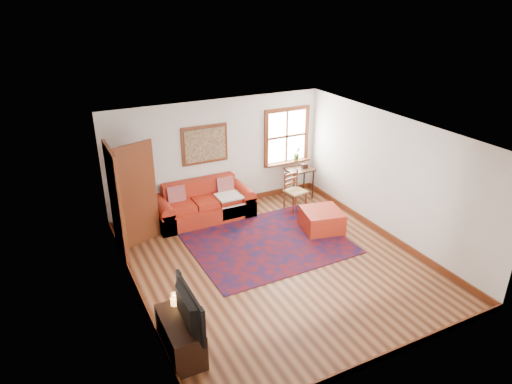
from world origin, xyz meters
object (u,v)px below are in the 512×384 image
red_ottoman (322,220)px  ladder_back_chair (294,189)px  side_table (300,173)px  media_cabinet (181,336)px  red_leather_sofa (204,207)px

red_ottoman → ladder_back_chair: bearing=102.5°
side_table → media_cabinet: size_ratio=0.77×
red_ottoman → ladder_back_chair: 1.16m
side_table → ladder_back_chair: bearing=-132.9°
red_leather_sofa → ladder_back_chair: 2.06m
ladder_back_chair → red_leather_sofa: bearing=166.6°
red_ottoman → side_table: 1.69m
media_cabinet → red_leather_sofa: bearing=64.7°
red_ottoman → ladder_back_chair: size_ratio=0.86×
red_leather_sofa → red_ottoman: bearing=-38.8°
red_leather_sofa → red_ottoman: (2.00, -1.61, -0.05)m
red_leather_sofa → side_table: size_ratio=2.81×
red_ottoman → media_cabinet: bearing=-138.4°
side_table → ladder_back_chair: ladder_back_chair is taller
red_leather_sofa → ladder_back_chair: size_ratio=2.36×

